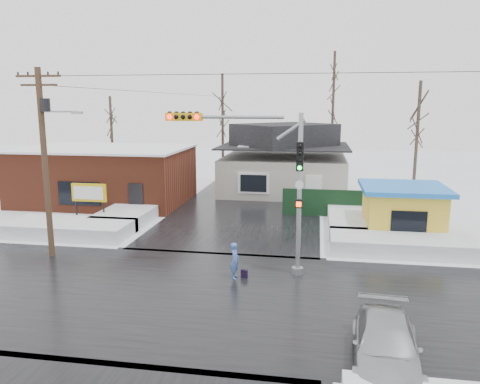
% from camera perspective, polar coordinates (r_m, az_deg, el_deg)
% --- Properties ---
extents(ground, '(120.00, 120.00, 0.00)m').
position_cam_1_polar(ground, '(18.81, -5.98, -12.39)').
color(ground, white).
rests_on(ground, ground).
extents(road_ns, '(10.00, 120.00, 0.02)m').
position_cam_1_polar(road_ns, '(18.81, -5.98, -12.36)').
color(road_ns, black).
rests_on(road_ns, ground).
extents(road_ew, '(120.00, 10.00, 0.02)m').
position_cam_1_polar(road_ew, '(18.81, -5.98, -12.36)').
color(road_ew, black).
rests_on(road_ew, ground).
extents(snowbank_nw, '(7.00, 3.00, 0.80)m').
position_cam_1_polar(snowbank_nw, '(28.21, -20.05, -4.21)').
color(snowbank_nw, white).
rests_on(snowbank_nw, ground).
extents(snowbank_ne, '(7.00, 3.00, 0.80)m').
position_cam_1_polar(snowbank_ne, '(25.03, 19.01, -6.01)').
color(snowbank_ne, white).
rests_on(snowbank_ne, ground).
extents(snowbank_nside_w, '(3.00, 8.00, 0.80)m').
position_cam_1_polar(snowbank_nside_w, '(31.73, -12.49, -2.17)').
color(snowbank_nside_w, white).
rests_on(snowbank_nside_w, ground).
extents(snowbank_nside_e, '(3.00, 8.00, 0.80)m').
position_cam_1_polar(snowbank_nside_e, '(29.58, 13.62, -3.17)').
color(snowbank_nside_e, white).
rests_on(snowbank_nside_e, ground).
extents(traffic_signal, '(6.05, 0.68, 7.00)m').
position_cam_1_polar(traffic_signal, '(19.95, 2.79, 2.58)').
color(traffic_signal, gray).
rests_on(traffic_signal, ground).
extents(utility_pole, '(3.15, 0.44, 9.00)m').
position_cam_1_polar(utility_pole, '(23.89, -22.63, 4.51)').
color(utility_pole, '#382619').
rests_on(utility_pole, ground).
extents(brick_building, '(12.20, 8.20, 4.12)m').
position_cam_1_polar(brick_building, '(36.61, -16.10, 2.04)').
color(brick_building, maroon).
rests_on(brick_building, ground).
extents(marquee_sign, '(2.20, 0.21, 2.55)m').
position_cam_1_polar(marquee_sign, '(30.02, -17.93, -0.22)').
color(marquee_sign, black).
rests_on(marquee_sign, ground).
extents(house, '(10.40, 8.40, 5.76)m').
position_cam_1_polar(house, '(39.03, 5.40, 3.75)').
color(house, '#B7B1A6').
rests_on(house, ground).
extents(kiosk, '(4.60, 4.60, 2.88)m').
position_cam_1_polar(kiosk, '(27.71, 19.17, -2.15)').
color(kiosk, yellow).
rests_on(kiosk, ground).
extents(fence, '(8.00, 0.12, 1.80)m').
position_cam_1_polar(fence, '(31.38, 12.50, -1.38)').
color(fence, black).
rests_on(fence, ground).
extents(tree_far_left, '(3.00, 3.00, 10.00)m').
position_cam_1_polar(tree_far_left, '(43.53, -2.16, 11.55)').
color(tree_far_left, '#332821').
rests_on(tree_far_left, ground).
extents(tree_far_mid, '(3.00, 3.00, 12.00)m').
position_cam_1_polar(tree_far_mid, '(44.72, 11.39, 13.37)').
color(tree_far_mid, '#332821').
rests_on(tree_far_mid, ground).
extents(tree_far_right, '(3.00, 3.00, 9.00)m').
position_cam_1_polar(tree_far_right, '(37.37, 21.00, 9.75)').
color(tree_far_right, '#332821').
rests_on(tree_far_right, ground).
extents(tree_far_west, '(3.00, 3.00, 8.00)m').
position_cam_1_polar(tree_far_west, '(44.76, -15.48, 9.12)').
color(tree_far_west, '#332821').
rests_on(tree_far_west, ground).
extents(pedestrian, '(0.41, 0.59, 1.57)m').
position_cam_1_polar(pedestrian, '(20.07, -0.62, -8.41)').
color(pedestrian, '#4467BF').
rests_on(pedestrian, ground).
extents(car, '(2.19, 4.68, 1.32)m').
position_cam_1_polar(car, '(14.42, 17.34, -17.56)').
color(car, '#ACAEB3').
rests_on(car, ground).
extents(shopping_bag, '(0.30, 0.20, 0.35)m').
position_cam_1_polar(shopping_bag, '(20.34, 0.52, -9.98)').
color(shopping_bag, black).
rests_on(shopping_bag, ground).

